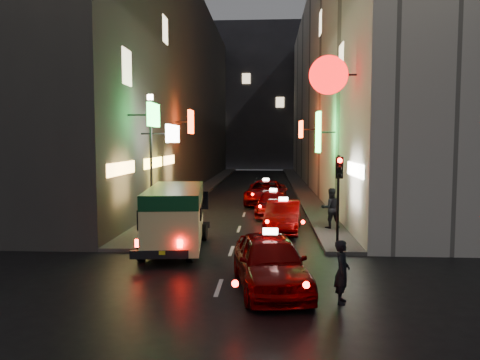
% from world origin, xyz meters
% --- Properties ---
extents(ground, '(120.00, 120.00, 0.00)m').
position_xyz_m(ground, '(0.00, 0.00, 0.00)').
color(ground, black).
rests_on(ground, ground).
extents(building_left, '(7.70, 52.00, 18.00)m').
position_xyz_m(building_left, '(-8.00, 33.99, 9.00)').
color(building_left, '#33312E').
rests_on(building_left, ground).
extents(building_right, '(7.95, 52.00, 18.00)m').
position_xyz_m(building_right, '(8.00, 33.99, 9.00)').
color(building_right, '#AEAAA0').
rests_on(building_right, ground).
extents(building_far, '(30.00, 10.00, 22.00)m').
position_xyz_m(building_far, '(0.00, 66.00, 11.00)').
color(building_far, '#343439').
rests_on(building_far, ground).
extents(sidewalk_left, '(1.50, 52.00, 0.15)m').
position_xyz_m(sidewalk_left, '(-4.25, 34.00, 0.07)').
color(sidewalk_left, '#44423F').
rests_on(sidewalk_left, ground).
extents(sidewalk_right, '(1.50, 52.00, 0.15)m').
position_xyz_m(sidewalk_right, '(4.25, 34.00, 0.07)').
color(sidewalk_right, '#44423F').
rests_on(sidewalk_right, ground).
extents(minibus, '(2.60, 5.81, 2.41)m').
position_xyz_m(minibus, '(-2.15, 8.59, 1.52)').
color(minibus, '#D7D286').
rests_on(minibus, ground).
extents(taxi_near, '(3.24, 6.01, 1.98)m').
position_xyz_m(taxi_near, '(1.46, 4.00, 0.91)').
color(taxi_near, '#630000').
rests_on(taxi_near, ground).
extents(taxi_second, '(2.61, 5.40, 1.83)m').
position_xyz_m(taxi_second, '(2.08, 12.57, 0.83)').
color(taxi_second, '#630000').
rests_on(taxi_second, ground).
extents(taxi_third, '(2.26, 5.05, 1.75)m').
position_xyz_m(taxi_third, '(1.66, 17.37, 0.79)').
color(taxi_third, '#630000').
rests_on(taxi_third, ground).
extents(taxi_far, '(2.68, 5.86, 1.99)m').
position_xyz_m(taxi_far, '(1.22, 22.17, 0.91)').
color(taxi_far, '#630000').
rests_on(taxi_far, ground).
extents(pedestrian_crossing, '(0.51, 0.68, 1.86)m').
position_xyz_m(pedestrian_crossing, '(3.30, 2.95, 0.93)').
color(pedestrian_crossing, black).
rests_on(pedestrian_crossing, ground).
extents(pedestrian_sidewalk, '(0.87, 0.63, 2.11)m').
position_xyz_m(pedestrian_sidewalk, '(4.28, 12.78, 1.21)').
color(pedestrian_sidewalk, black).
rests_on(pedestrian_sidewalk, sidewalk_right).
extents(traffic_light, '(0.26, 0.43, 3.50)m').
position_xyz_m(traffic_light, '(4.00, 8.47, 2.69)').
color(traffic_light, black).
rests_on(traffic_light, sidewalk_right).
extents(lamp_post, '(0.28, 0.28, 6.22)m').
position_xyz_m(lamp_post, '(-4.20, 13.00, 3.72)').
color(lamp_post, black).
rests_on(lamp_post, sidewalk_left).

